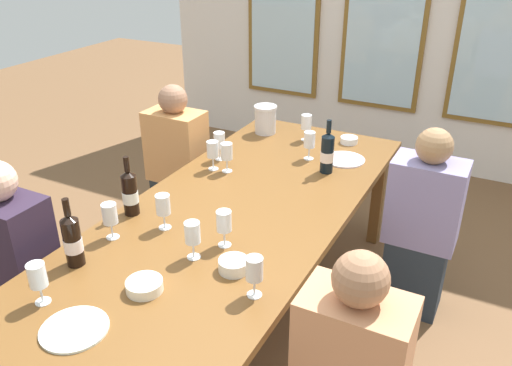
# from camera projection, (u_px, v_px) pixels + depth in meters

# --- Properties ---
(ground_plane) EXTENTS (12.00, 12.00, 0.00)m
(ground_plane) POSITION_uv_depth(u_px,v_px,m) (238.00, 323.00, 2.97)
(ground_plane) COLOR brown
(dining_table) EXTENTS (1.05, 2.58, 0.74)m
(dining_table) POSITION_uv_depth(u_px,v_px,m) (236.00, 220.00, 2.67)
(dining_table) COLOR brown
(dining_table) RESTS_ON ground
(white_plate_0) EXTENTS (0.24, 0.24, 0.01)m
(white_plate_0) POSITION_uv_depth(u_px,v_px,m) (74.00, 329.00, 1.86)
(white_plate_0) COLOR white
(white_plate_0) RESTS_ON dining_table
(white_plate_1) EXTENTS (0.24, 0.24, 0.01)m
(white_plate_1) POSITION_uv_depth(u_px,v_px,m) (344.00, 159.00, 3.18)
(white_plate_1) COLOR white
(white_plate_1) RESTS_ON dining_table
(metal_pitcher) EXTENTS (0.16, 0.16, 0.19)m
(metal_pitcher) POSITION_uv_depth(u_px,v_px,m) (265.00, 119.00, 3.55)
(metal_pitcher) COLOR silver
(metal_pitcher) RESTS_ON dining_table
(wine_bottle_0) EXTENTS (0.08, 0.08, 0.31)m
(wine_bottle_0) POSITION_uv_depth(u_px,v_px,m) (72.00, 240.00, 2.17)
(wine_bottle_0) COLOR black
(wine_bottle_0) RESTS_ON dining_table
(wine_bottle_1) EXTENTS (0.08, 0.08, 0.32)m
(wine_bottle_1) POSITION_uv_depth(u_px,v_px,m) (327.00, 153.00, 2.98)
(wine_bottle_1) COLOR black
(wine_bottle_1) RESTS_ON dining_table
(wine_bottle_2) EXTENTS (0.08, 0.08, 0.31)m
(wine_bottle_2) POSITION_uv_depth(u_px,v_px,m) (130.00, 193.00, 2.55)
(wine_bottle_2) COLOR black
(wine_bottle_2) RESTS_ON dining_table
(tasting_bowl_0) EXTENTS (0.13, 0.13, 0.05)m
(tasting_bowl_0) POSITION_uv_depth(u_px,v_px,m) (234.00, 265.00, 2.17)
(tasting_bowl_0) COLOR white
(tasting_bowl_0) RESTS_ON dining_table
(tasting_bowl_2) EXTENTS (0.15, 0.15, 0.04)m
(tasting_bowl_2) POSITION_uv_depth(u_px,v_px,m) (144.00, 286.00, 2.05)
(tasting_bowl_2) COLOR white
(tasting_bowl_2) RESTS_ON dining_table
(tasting_bowl_3) EXTENTS (0.11, 0.11, 0.04)m
(tasting_bowl_3) POSITION_uv_depth(u_px,v_px,m) (349.00, 140.00, 3.42)
(tasting_bowl_3) COLOR white
(tasting_bowl_3) RESTS_ON dining_table
(wine_glass_0) EXTENTS (0.07, 0.07, 0.17)m
(wine_glass_0) POSITION_uv_depth(u_px,v_px,m) (306.00, 123.00, 3.42)
(wine_glass_0) COLOR white
(wine_glass_0) RESTS_ON dining_table
(wine_glass_1) EXTENTS (0.07, 0.07, 0.17)m
(wine_glass_1) POSITION_uv_depth(u_px,v_px,m) (192.00, 233.00, 2.21)
(wine_glass_1) COLOR white
(wine_glass_1) RESTS_ON dining_table
(wine_glass_2) EXTENTS (0.07, 0.07, 0.17)m
(wine_glass_2) POSITION_uv_depth(u_px,v_px,m) (224.00, 223.00, 2.30)
(wine_glass_2) COLOR white
(wine_glass_2) RESTS_ON dining_table
(wine_glass_3) EXTENTS (0.07, 0.07, 0.17)m
(wine_glass_3) POSITION_uv_depth(u_px,v_px,m) (213.00, 151.00, 3.02)
(wine_glass_3) COLOR white
(wine_glass_3) RESTS_ON dining_table
(wine_glass_4) EXTENTS (0.07, 0.07, 0.17)m
(wine_glass_4) POSITION_uv_depth(u_px,v_px,m) (37.00, 276.00, 1.94)
(wine_glass_4) COLOR white
(wine_glass_4) RESTS_ON dining_table
(wine_glass_5) EXTENTS (0.07, 0.07, 0.17)m
(wine_glass_5) POSITION_uv_depth(u_px,v_px,m) (163.00, 206.00, 2.43)
(wine_glass_5) COLOR white
(wine_glass_5) RESTS_ON dining_table
(wine_glass_6) EXTENTS (0.07, 0.07, 0.17)m
(wine_glass_6) POSITION_uv_depth(u_px,v_px,m) (219.00, 141.00, 3.14)
(wine_glass_6) COLOR white
(wine_glass_6) RESTS_ON dining_table
(wine_glass_7) EXTENTS (0.07, 0.07, 0.17)m
(wine_glass_7) POSITION_uv_depth(u_px,v_px,m) (227.00, 153.00, 2.99)
(wine_glass_7) COLOR white
(wine_glass_7) RESTS_ON dining_table
(wine_glass_8) EXTENTS (0.07, 0.07, 0.17)m
(wine_glass_8) POSITION_uv_depth(u_px,v_px,m) (254.00, 270.00, 1.98)
(wine_glass_8) COLOR white
(wine_glass_8) RESTS_ON dining_table
(wine_glass_9) EXTENTS (0.07, 0.07, 0.17)m
(wine_glass_9) POSITION_uv_depth(u_px,v_px,m) (309.00, 141.00, 3.15)
(wine_glass_9) COLOR white
(wine_glass_9) RESTS_ON dining_table
(wine_glass_10) EXTENTS (0.07, 0.07, 0.17)m
(wine_glass_10) POSITION_uv_depth(u_px,v_px,m) (110.00, 215.00, 2.35)
(wine_glass_10) COLOR white
(wine_glass_10) RESTS_ON dining_table
(seated_person_0) EXTENTS (0.38, 0.24, 1.11)m
(seated_person_0) POSITION_uv_depth(u_px,v_px,m) (178.00, 168.00, 3.58)
(seated_person_0) COLOR #222A2D
(seated_person_0) RESTS_ON ground
(seated_person_1) EXTENTS (0.38, 0.24, 1.11)m
(seated_person_1) POSITION_uv_depth(u_px,v_px,m) (421.00, 228.00, 2.88)
(seated_person_1) COLOR #242E39
(seated_person_1) RESTS_ON ground
(seated_person_2) EXTENTS (0.38, 0.24, 1.11)m
(seated_person_2) POSITION_uv_depth(u_px,v_px,m) (18.00, 272.00, 2.52)
(seated_person_2) COLOR #38373A
(seated_person_2) RESTS_ON ground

